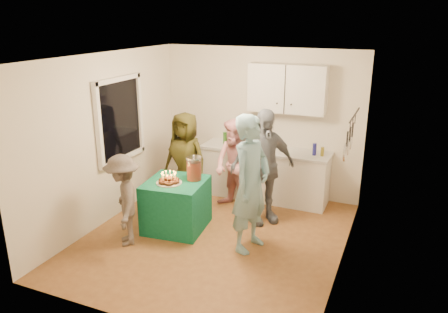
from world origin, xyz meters
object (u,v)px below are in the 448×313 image
at_px(counter, 265,175).
at_px(woman_back_center, 235,166).
at_px(child_near_left, 124,200).
at_px(microwave, 256,140).
at_px(woman_back_left, 186,160).
at_px(punch_jar, 194,169).
at_px(woman_back_right, 263,167).
at_px(party_table, 176,205).
at_px(man_birthday, 251,184).

bearing_deg(counter, woman_back_center, -114.24).
bearing_deg(child_near_left, microwave, 116.37).
distance_m(microwave, woman_back_left, 1.27).
xyz_separation_m(counter, punch_jar, (-0.64, -1.46, 0.50)).
bearing_deg(woman_back_center, child_near_left, -98.23).
height_order(counter, microwave, microwave).
xyz_separation_m(counter, woman_back_right, (0.25, -0.90, 0.47)).
height_order(microwave, party_table, microwave).
distance_m(man_birthday, woman_back_center, 1.28).
relative_size(man_birthday, woman_back_left, 1.18).
bearing_deg(woman_back_left, microwave, 44.70).
height_order(punch_jar, woman_back_right, woman_back_right).
height_order(punch_jar, woman_back_center, woman_back_center).
relative_size(counter, party_table, 2.59).
relative_size(counter, man_birthday, 1.15).
bearing_deg(party_table, woman_back_right, 33.38).
distance_m(woman_back_right, child_near_left, 2.12).
xyz_separation_m(party_table, woman_back_right, (1.12, 0.73, 0.52)).
height_order(party_table, woman_back_left, woman_back_left).
height_order(man_birthday, woman_back_center, man_birthday).
bearing_deg(woman_back_left, counter, 39.93).
bearing_deg(child_near_left, punch_jar, 104.87).
xyz_separation_m(party_table, man_birthday, (1.23, -0.11, 0.57)).
height_order(woman_back_center, child_near_left, woman_back_center).
bearing_deg(child_near_left, counter, 112.90).
relative_size(microwave, woman_back_right, 0.27).
bearing_deg(woman_back_center, punch_jar, -90.42).
distance_m(party_table, punch_jar, 0.62).
xyz_separation_m(man_birthday, woman_back_center, (-0.66, 1.08, -0.18)).
height_order(counter, man_birthday, man_birthday).
xyz_separation_m(counter, microwave, (-0.18, 0.00, 0.62)).
bearing_deg(woman_back_right, woman_back_left, 132.03).
distance_m(counter, man_birthday, 1.86).
xyz_separation_m(counter, child_near_left, (-1.30, -2.33, 0.23)).
relative_size(woman_back_center, woman_back_right, 0.85).
relative_size(punch_jar, child_near_left, 0.26).
bearing_deg(punch_jar, child_near_left, -127.24).
bearing_deg(man_birthday, counter, 24.87).
relative_size(party_table, punch_jar, 2.50).
distance_m(woman_back_left, woman_back_right, 1.39).
distance_m(microwave, punch_jar, 1.53).
distance_m(counter, punch_jar, 1.67).
xyz_separation_m(punch_jar, man_birthday, (1.00, -0.29, 0.02)).
height_order(party_table, woman_back_right, woman_back_right).
height_order(punch_jar, man_birthday, man_birthday).
distance_m(woman_back_left, child_near_left, 1.54).
bearing_deg(woman_back_center, woman_back_left, -147.93).
relative_size(counter, punch_jar, 6.47).
height_order(microwave, man_birthday, man_birthday).
distance_m(microwave, child_near_left, 2.61).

